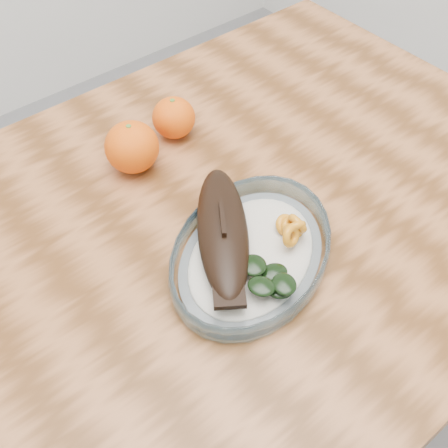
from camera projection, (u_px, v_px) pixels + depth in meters
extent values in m
plane|color=slate|center=(214.00, 427.00, 1.38)|extent=(3.00, 3.00, 0.00)
cube|color=#583214|center=(208.00, 233.00, 0.84)|extent=(1.20, 0.80, 0.04)
cylinder|color=brown|center=(291.00, 155.00, 1.52)|extent=(0.06, 0.06, 0.71)
ellipsoid|color=white|center=(251.00, 256.00, 0.77)|extent=(0.62, 0.54, 0.01)
torus|color=#81AFC7|center=(252.00, 251.00, 0.77)|extent=(0.67, 0.67, 0.03)
ellipsoid|color=white|center=(252.00, 248.00, 0.76)|extent=(0.55, 0.48, 0.02)
ellipsoid|color=black|center=(223.00, 222.00, 0.76)|extent=(0.19, 0.24, 0.04)
ellipsoid|color=black|center=(223.00, 226.00, 0.76)|extent=(0.16, 0.20, 0.02)
cube|color=black|center=(229.00, 285.00, 0.69)|extent=(0.06, 0.06, 0.01)
cube|color=black|center=(223.00, 213.00, 0.74)|extent=(0.04, 0.05, 0.02)
torus|color=#CE6B0F|center=(287.00, 218.00, 0.77)|extent=(0.04, 0.04, 0.03)
torus|color=#CE6B0F|center=(295.00, 219.00, 0.77)|extent=(0.05, 0.04, 0.04)
torus|color=#CE6B0F|center=(291.00, 220.00, 0.77)|extent=(0.04, 0.04, 0.03)
torus|color=#CE6B0F|center=(292.00, 222.00, 0.77)|extent=(0.04, 0.04, 0.04)
torus|color=#CE6B0F|center=(296.00, 219.00, 0.75)|extent=(0.04, 0.03, 0.04)
torus|color=#CE6B0F|center=(292.00, 228.00, 0.74)|extent=(0.05, 0.03, 0.04)
torus|color=#CE6B0F|center=(299.00, 216.00, 0.76)|extent=(0.03, 0.03, 0.04)
ellipsoid|color=black|center=(281.00, 281.00, 0.70)|extent=(0.05, 0.05, 0.01)
ellipsoid|color=black|center=(275.00, 265.00, 0.72)|extent=(0.04, 0.04, 0.01)
ellipsoid|color=black|center=(262.00, 279.00, 0.69)|extent=(0.04, 0.05, 0.01)
ellipsoid|color=black|center=(285.00, 276.00, 0.70)|extent=(0.04, 0.05, 0.01)
ellipsoid|color=black|center=(254.00, 257.00, 0.72)|extent=(0.05, 0.05, 0.01)
sphere|color=#F24F04|center=(132.00, 147.00, 0.87)|extent=(0.08, 0.08, 0.08)
sphere|color=#F24F04|center=(174.00, 118.00, 0.93)|extent=(0.07, 0.07, 0.07)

